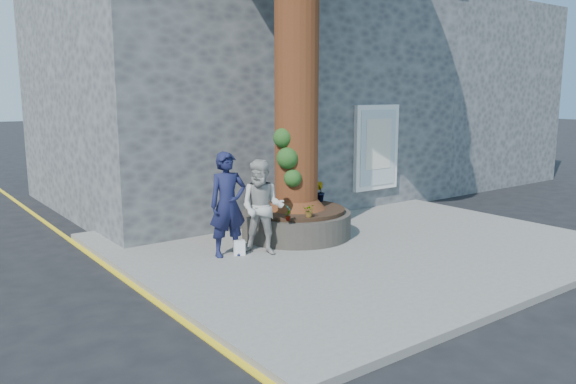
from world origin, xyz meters
TOP-DOWN VIEW (x-y plane):
  - ground at (0.00, 0.00)m, footprint 120.00×120.00m
  - pavement at (1.50, 1.00)m, footprint 9.00×8.00m
  - yellow_line at (-3.05, 1.00)m, footprint 0.10×30.00m
  - stone_shop at (2.50, 7.20)m, footprint 10.30×8.30m
  - neighbour_shop at (10.50, 7.20)m, footprint 6.00×8.00m
  - planter at (0.80, 2.00)m, footprint 2.30×2.30m
  - man at (-1.10, 1.59)m, footprint 0.77×0.57m
  - woman at (-0.53, 1.31)m, footprint 1.08×1.10m
  - shopping_bag at (-0.92, 1.50)m, footprint 0.23×0.18m
  - plant_a at (-0.05, 1.15)m, footprint 0.20×0.20m
  - plant_b at (1.65, 2.27)m, footprint 0.31×0.31m
  - plant_c at (1.65, 2.65)m, footprint 0.23×0.23m
  - plant_d at (0.47, 1.15)m, footprint 0.31×0.32m

SIDE VIEW (x-z plane):
  - ground at x=0.00m, z-range 0.00..0.00m
  - yellow_line at x=-3.05m, z-range 0.00..0.01m
  - pavement at x=1.50m, z-range 0.00..0.12m
  - shopping_bag at x=-0.92m, z-range 0.12..0.40m
  - planter at x=0.80m, z-range 0.11..0.71m
  - plant_d at x=0.47m, z-range 0.72..0.98m
  - plant_c at x=1.65m, z-range 0.72..1.03m
  - plant_a at x=-0.05m, z-range 0.72..1.04m
  - plant_b at x=1.65m, z-range 0.72..1.17m
  - woman at x=-0.53m, z-range 0.12..1.90m
  - man at x=-1.10m, z-range 0.12..2.06m
  - neighbour_shop at x=10.50m, z-range 0.00..6.00m
  - stone_shop at x=2.50m, z-range 0.01..6.31m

